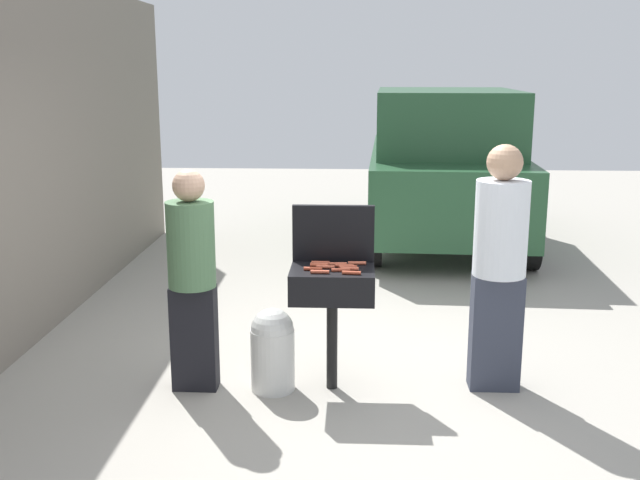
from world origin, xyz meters
TOP-DOWN VIEW (x-y plane):
  - ground_plane at (0.00, 0.00)m, footprint 24.00×24.00m
  - house_wall_side at (-2.71, 1.00)m, footprint 0.24×8.00m
  - bbq_grill at (-0.04, -0.19)m, footprint 0.60×0.44m
  - grill_lid_open at (-0.04, 0.03)m, footprint 0.60×0.05m
  - hot_dog_0 at (-0.13, -0.07)m, footprint 0.13×0.03m
  - hot_dog_1 at (-0.13, -0.14)m, footprint 0.13×0.04m
  - hot_dog_2 at (-0.17, -0.24)m, footprint 0.13×0.04m
  - hot_dog_3 at (-0.12, -0.32)m, footprint 0.13×0.03m
  - hot_dog_4 at (0.07, -0.18)m, footprint 0.13×0.03m
  - hot_dog_5 at (0.02, -0.25)m, footprint 0.13×0.04m
  - hot_dog_6 at (0.09, -0.22)m, footprint 0.13×0.04m
  - hot_dog_7 at (0.05, -0.14)m, footprint 0.13×0.03m
  - hot_dog_8 at (-0.00, -0.10)m, footprint 0.13×0.04m
  - hot_dog_9 at (0.10, -0.33)m, footprint 0.13×0.04m
  - hot_dog_10 at (-0.13, -0.12)m, footprint 0.13×0.03m
  - hot_dog_11 at (-0.09, -0.18)m, footprint 0.13×0.03m
  - hot_dog_12 at (0.14, -0.06)m, footprint 0.13×0.03m
  - propane_tank at (-0.47, -0.24)m, footprint 0.32×0.32m
  - person_left at (-1.03, -0.23)m, footprint 0.34×0.34m
  - person_right at (1.15, -0.12)m, footprint 0.38×0.38m
  - parked_minivan at (1.30, 4.76)m, footprint 2.18×4.48m

SIDE VIEW (x-z plane):
  - ground_plane at x=0.00m, z-range 0.00..0.00m
  - propane_tank at x=-0.47m, z-range 0.01..0.63m
  - bbq_grill at x=-0.04m, z-range 0.31..1.22m
  - person_left at x=-1.03m, z-range 0.07..1.69m
  - hot_dog_0 at x=-0.13m, z-range 0.91..0.93m
  - hot_dog_1 at x=-0.13m, z-range 0.91..0.93m
  - hot_dog_2 at x=-0.17m, z-range 0.91..0.93m
  - hot_dog_3 at x=-0.12m, z-range 0.91..0.93m
  - hot_dog_4 at x=0.07m, z-range 0.91..0.93m
  - hot_dog_5 at x=0.02m, z-range 0.91..0.93m
  - hot_dog_6 at x=0.09m, z-range 0.91..0.93m
  - hot_dog_7 at x=0.05m, z-range 0.91..0.93m
  - hot_dog_8 at x=0.00m, z-range 0.91..0.93m
  - hot_dog_9 at x=0.10m, z-range 0.91..0.93m
  - hot_dog_10 at x=-0.13m, z-range 0.91..0.93m
  - hot_dog_11 at x=-0.09m, z-range 0.91..0.93m
  - hot_dog_12 at x=0.14m, z-range 0.91..0.93m
  - person_right at x=1.15m, z-range 0.08..1.87m
  - parked_minivan at x=1.30m, z-range 0.02..2.04m
  - grill_lid_open at x=-0.04m, z-range 0.91..1.33m
  - house_wall_side at x=-2.71m, z-range 0.00..3.11m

